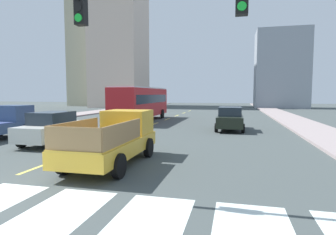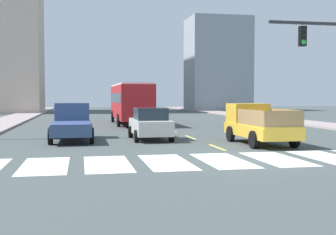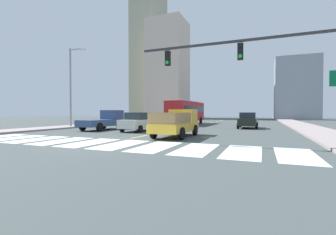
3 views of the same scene
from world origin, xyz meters
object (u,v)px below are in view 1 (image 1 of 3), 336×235
city_bus (141,101)px  traffic_signal_gantry (299,20)px  sedan_far (230,119)px  pickup_stakebed (116,138)px  sedan_near_left (54,128)px

city_bus → traffic_signal_gantry: 22.20m
sedan_far → pickup_stakebed: bearing=-113.6°
sedan_near_left → sedan_far: same height
pickup_stakebed → sedan_near_left: pickup_stakebed is taller
sedan_near_left → traffic_signal_gantry: traffic_signal_gantry is taller
city_bus → sedan_far: (8.66, -5.29, -1.09)m
pickup_stakebed → sedan_near_left: 5.71m
traffic_signal_gantry → pickup_stakebed: bearing=150.0°
sedan_near_left → traffic_signal_gantry: 12.88m
city_bus → traffic_signal_gantry: (10.28, -19.54, 2.29)m
city_bus → traffic_signal_gantry: bearing=-63.6°
city_bus → sedan_near_left: size_ratio=2.45×
pickup_stakebed → sedan_far: bearing=71.5°
city_bus → sedan_far: city_bus is taller
city_bus → sedan_near_left: bearing=-93.2°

